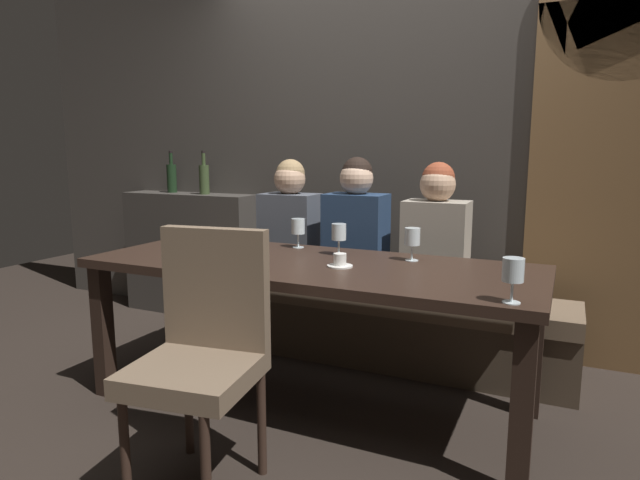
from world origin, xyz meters
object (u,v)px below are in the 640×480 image
object	(u,v)px
wine_glass_center_front	(339,233)
diner_bearded	(356,227)
dining_table	(309,279)
wine_glass_end_right	(298,228)
fork_on_table	(230,246)
diner_redhead	(290,223)
wine_bottle_dark_red	(172,177)
wine_glass_near_right	(412,238)
wine_glass_far_left	(513,272)
espresso_cup	(340,261)
chair_near_side	(203,341)
diner_far_end	(436,233)
wine_bottle_pale_label	(204,178)
banquette_bench	(359,322)
dessert_plate	(215,241)

from	to	relation	value
wine_glass_center_front	diner_bearded	bearing A→B (deg)	100.14
dining_table	wine_glass_end_right	size ratio (longest dim) A/B	13.41
diner_bearded	fork_on_table	xyz separation A→B (m)	(-0.57, -0.49, -0.08)
dining_table	diner_redhead	world-z (taller)	diner_redhead
wine_bottle_dark_red	wine_glass_end_right	xyz separation A→B (m)	(1.50, -0.74, -0.22)
wine_glass_near_right	wine_glass_far_left	xyz separation A→B (m)	(0.52, -0.58, -0.00)
diner_redhead	diner_bearded	world-z (taller)	diner_bearded
espresso_cup	chair_near_side	bearing A→B (deg)	-112.52
wine_glass_center_front	fork_on_table	bearing A→B (deg)	-177.57
diner_far_end	espresso_cup	xyz separation A→B (m)	(-0.27, -0.76, -0.05)
dining_table	wine_bottle_pale_label	xyz separation A→B (m)	(-1.39, 1.03, 0.42)
banquette_bench	espresso_cup	xyz separation A→B (m)	(0.18, -0.74, 0.54)
wine_bottle_dark_red	wine_glass_center_front	bearing A→B (deg)	-25.07
wine_glass_center_front	wine_glass_end_right	bearing A→B (deg)	161.02
diner_bearded	diner_far_end	distance (m)	0.48
banquette_bench	wine_glass_far_left	distance (m)	1.56
dining_table	wine_glass_end_right	distance (m)	0.44
wine_bottle_dark_red	espresso_cup	size ratio (longest dim) A/B	2.72
wine_glass_near_right	wine_glass_end_right	size ratio (longest dim) A/B	1.00
wine_bottle_pale_label	dessert_plate	world-z (taller)	wine_bottle_pale_label
diner_redhead	fork_on_table	size ratio (longest dim) A/B	4.56
diner_redhead	wine_glass_near_right	distance (m)	1.05
wine_glass_center_front	wine_glass_far_left	bearing A→B (deg)	-32.05
wine_bottle_dark_red	dessert_plate	xyz separation A→B (m)	(1.00, -0.83, -0.32)
wine_glass_far_left	wine_glass_center_front	size ratio (longest dim) A/B	1.00
diner_redhead	wine_glass_far_left	xyz separation A→B (m)	(1.46, -1.06, 0.04)
diner_redhead	espresso_cup	world-z (taller)	diner_redhead
dining_table	dessert_plate	distance (m)	0.77
banquette_bench	wine_glass_far_left	size ratio (longest dim) A/B	15.24
chair_near_side	wine_glass_far_left	xyz separation A→B (m)	(1.07, 0.38, 0.29)
wine_bottle_pale_label	espresso_cup	size ratio (longest dim) A/B	2.72
dining_table	wine_glass_center_front	distance (m)	0.31
wine_glass_end_right	fork_on_table	distance (m)	0.40
diner_bearded	dessert_plate	distance (m)	0.84
wine_bottle_pale_label	dessert_plate	bearing A→B (deg)	-50.35
diner_bearded	espresso_cup	xyz separation A→B (m)	(0.20, -0.73, -0.06)
wine_bottle_pale_label	fork_on_table	distance (m)	1.19
wine_glass_end_right	espresso_cup	world-z (taller)	wine_glass_end_right
wine_bottle_dark_red	wine_glass_far_left	size ratio (longest dim) A/B	1.99
diner_far_end	wine_glass_near_right	distance (m)	0.48
dining_table	wine_glass_near_right	bearing A→B (deg)	27.71
wine_glass_end_right	banquette_bench	bearing A→B (deg)	58.91
diner_redhead	diner_far_end	distance (m)	0.94
banquette_bench	chair_near_side	world-z (taller)	chair_near_side
wine_glass_end_right	fork_on_table	world-z (taller)	wine_glass_end_right
dessert_plate	diner_far_end	bearing A→B (deg)	22.18
dessert_plate	wine_glass_end_right	bearing A→B (deg)	10.11
dining_table	wine_glass_far_left	distance (m)	1.05
diner_far_end	wine_glass_center_front	xyz separation A→B (m)	(-0.39, -0.49, 0.04)
diner_redhead	espresso_cup	xyz separation A→B (m)	(0.67, -0.76, -0.05)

